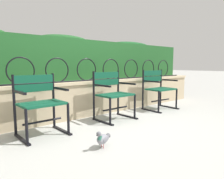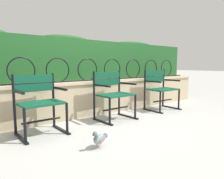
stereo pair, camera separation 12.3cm
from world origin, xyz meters
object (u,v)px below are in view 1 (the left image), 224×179
(park_chair_left, at_px, (40,102))
(park_chair_centre, at_px, (113,93))
(pigeon_far_side, at_px, (103,138))
(park_chair_right, at_px, (158,88))

(park_chair_left, bearing_deg, park_chair_centre, -0.49)
(park_chair_centre, distance_m, pigeon_far_side, 1.36)
(park_chair_left, relative_size, park_chair_right, 0.98)
(park_chair_right, bearing_deg, pigeon_far_side, -157.35)
(park_chair_left, xyz_separation_m, pigeon_far_side, (0.36, -0.94, -0.35))
(park_chair_left, bearing_deg, pigeon_far_side, -68.78)
(park_chair_centre, bearing_deg, pigeon_far_side, -135.28)
(park_chair_centre, relative_size, park_chair_right, 1.00)
(park_chair_left, bearing_deg, park_chair_right, -0.06)
(park_chair_left, height_order, park_chair_right, park_chair_right)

